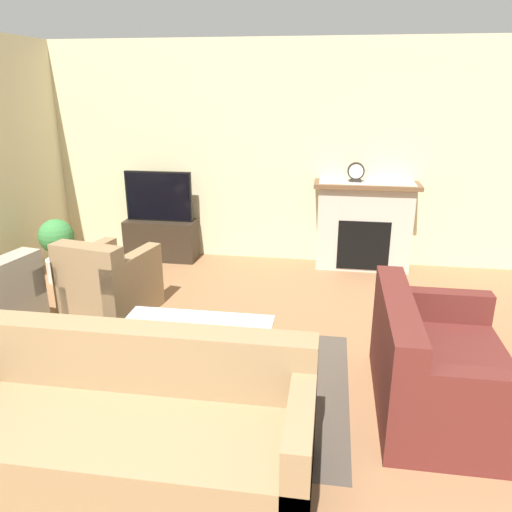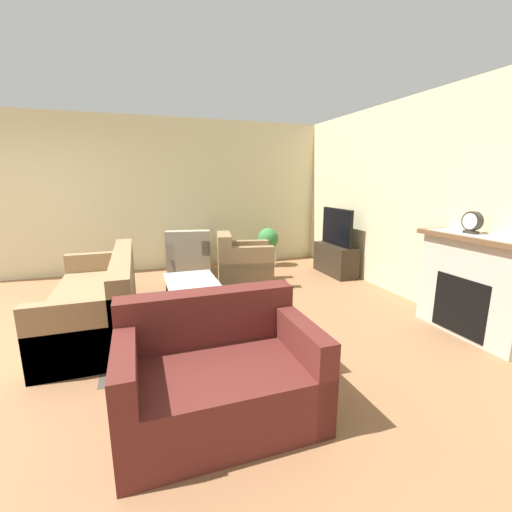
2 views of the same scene
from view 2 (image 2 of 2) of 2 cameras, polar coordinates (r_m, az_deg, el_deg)
name	(u,v)px [view 2 (image 2 of 2)]	position (r m, az deg, el deg)	size (l,w,h in m)	color
wall_back	(399,200)	(5.30, 22.66, 8.65)	(7.99, 0.06, 2.70)	beige
wall_left	(190,195)	(6.56, -10.88, 9.96)	(0.06, 8.04, 2.70)	beige
area_rug	(189,319)	(4.23, -11.05, -10.25)	(2.37, 1.80, 0.00)	#4C4238
fireplace	(475,284)	(4.26, 32.74, -3.90)	(1.24, 0.43, 1.08)	#BCB2A3
tv_stand	(335,260)	(6.15, 13.07, -0.58)	(0.92, 0.35, 0.52)	#2D2319
tv	(337,227)	(6.05, 13.32, 4.74)	(0.86, 0.06, 0.63)	black
couch_sectional	(99,302)	(4.23, -24.67, -7.02)	(2.13, 0.85, 0.82)	#8C704C
couch_loveseat	(218,376)	(2.54, -6.40, -19.25)	(0.89, 1.31, 0.82)	#5B231E
armchair_by_window	(190,258)	(6.04, -11.00, -0.34)	(0.99, 0.85, 0.82)	#9E937F
armchair_accent	(242,266)	(5.38, -2.32, -1.68)	(0.82, 0.94, 0.82)	#8C704C
coffee_table	(194,287)	(4.10, -10.36, -5.06)	(1.17, 0.60, 0.44)	#333338
potted_plant	(268,245)	(6.53, 2.03, 1.92)	(0.39, 0.39, 0.73)	beige
mantel_clock	(472,222)	(4.23, 32.33, 4.80)	(0.20, 0.07, 0.23)	#28231E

